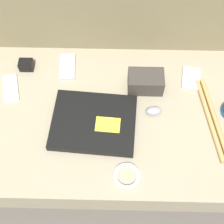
# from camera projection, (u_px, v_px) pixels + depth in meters

# --- Properties ---
(ground_plane) EXTENTS (8.00, 8.00, 0.00)m
(ground_plane) POSITION_uv_depth(u_px,v_px,m) (112.00, 132.00, 1.32)
(ground_plane) COLOR #4C4742
(couch_seat) EXTENTS (1.19, 0.65, 0.15)m
(couch_seat) POSITION_uv_depth(u_px,v_px,m) (112.00, 123.00, 1.25)
(couch_seat) COLOR gray
(couch_seat) RESTS_ON ground_plane
(couch_backrest) EXTENTS (1.19, 0.20, 0.49)m
(couch_backrest) POSITION_uv_depth(u_px,v_px,m) (114.00, 16.00, 1.32)
(couch_backrest) COLOR #756B4C
(couch_backrest) RESTS_ON ground_plane
(laptop) EXTENTS (0.33, 0.27, 0.03)m
(laptop) POSITION_uv_depth(u_px,v_px,m) (94.00, 122.00, 1.16)
(laptop) COLOR black
(laptop) RESTS_ON couch_seat
(computer_mouse) EXTENTS (0.07, 0.05, 0.03)m
(computer_mouse) POSITION_uv_depth(u_px,v_px,m) (154.00, 111.00, 1.18)
(computer_mouse) COLOR gray
(computer_mouse) RESTS_ON couch_seat
(phone_silver) EXTENTS (0.07, 0.13, 0.01)m
(phone_silver) POSITION_uv_depth(u_px,v_px,m) (67.00, 67.00, 1.29)
(phone_silver) COLOR #B7B7BC
(phone_silver) RESTS_ON couch_seat
(phone_black) EXTENTS (0.09, 0.14, 0.01)m
(phone_black) POSITION_uv_depth(u_px,v_px,m) (11.00, 88.00, 1.24)
(phone_black) COLOR silver
(phone_black) RESTS_ON couch_seat
(phone_small) EXTENTS (0.09, 0.12, 0.01)m
(phone_small) POSITION_uv_depth(u_px,v_px,m) (191.00, 78.00, 1.27)
(phone_small) COLOR #B7B7BC
(phone_small) RESTS_ON couch_seat
(camera_pouch) EXTENTS (0.14, 0.09, 0.08)m
(camera_pouch) POSITION_uv_depth(u_px,v_px,m) (146.00, 82.00, 1.22)
(camera_pouch) COLOR #38332D
(camera_pouch) RESTS_ON couch_seat
(charger_brick) EXTENTS (0.06, 0.04, 0.04)m
(charger_brick) POSITION_uv_depth(u_px,v_px,m) (26.00, 65.00, 1.28)
(charger_brick) COLOR black
(charger_brick) RESTS_ON couch_seat
(cable_coil) EXTENTS (0.10, 0.10, 0.02)m
(cable_coil) POSITION_uv_depth(u_px,v_px,m) (127.00, 176.00, 1.06)
(cable_coil) COLOR white
(cable_coil) RESTS_ON couch_seat
(drumstick_pair) EXTENTS (0.09, 0.35, 0.02)m
(drumstick_pair) POSITION_uv_depth(u_px,v_px,m) (212.00, 119.00, 1.17)
(drumstick_pair) COLOR tan
(drumstick_pair) RESTS_ON couch_seat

